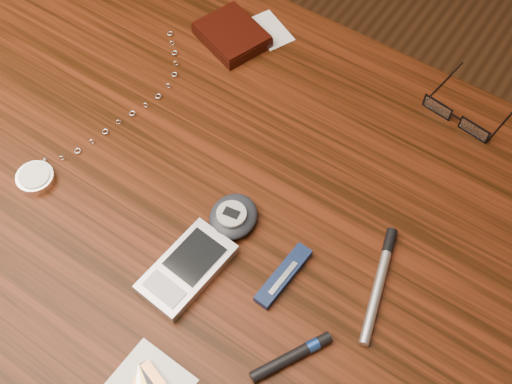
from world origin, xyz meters
TOP-DOWN VIEW (x-y plane):
  - ground at (0.00, 0.00)m, footprint 3.80×3.80m
  - desk at (0.00, 0.00)m, footprint 1.00×0.70m
  - wallet_and_card at (-0.12, 0.23)m, footprint 0.14×0.14m
  - eyeglasses at (0.22, 0.28)m, footprint 0.12×0.12m
  - pocket_watch at (-0.18, -0.11)m, footprint 0.07×0.33m
  - pda_phone at (0.06, -0.11)m, footprint 0.07×0.12m
  - pedometer at (0.06, -0.02)m, footprint 0.07×0.08m
  - pocket_knife at (0.16, -0.05)m, footprint 0.03×0.09m
  - silver_pen at (0.25, 0.01)m, footprint 0.05×0.15m
  - black_blue_pen at (0.22, -0.13)m, footprint 0.06×0.09m

SIDE VIEW (x-z plane):
  - ground at x=0.00m, z-range 0.00..0.00m
  - desk at x=0.00m, z-range 0.27..1.02m
  - pocket_knife at x=0.16m, z-range 0.75..0.76m
  - silver_pen at x=0.25m, z-range 0.75..0.76m
  - pocket_watch at x=-0.18m, z-range 0.75..0.76m
  - black_blue_pen at x=0.22m, z-range 0.75..0.76m
  - pda_phone at x=0.06m, z-range 0.75..0.77m
  - eyeglasses at x=0.22m, z-range 0.75..0.77m
  - wallet_and_card at x=-0.12m, z-range 0.75..0.77m
  - pedometer at x=0.06m, z-range 0.75..0.78m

